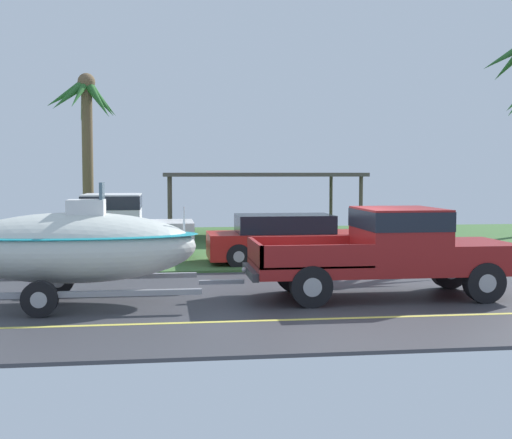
{
  "coord_description": "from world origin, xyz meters",
  "views": [
    {
      "loc": [
        -3.47,
        -13.39,
        2.55
      ],
      "look_at": [
        -1.5,
        1.39,
        1.53
      ],
      "focal_mm": 48.36,
      "sensor_mm": 36.0,
      "label": 1
    }
  ],
  "objects_px": {
    "parked_pickup_background": "(111,224)",
    "parked_sedan_near": "(290,240)",
    "boat_on_trailer": "(74,247)",
    "pickup_truck_towing": "(397,247)",
    "carport_awning": "(259,176)",
    "palm_tree_mid": "(86,117)"
  },
  "relations": [
    {
      "from": "boat_on_trailer",
      "to": "parked_sedan_near",
      "type": "xyz_separation_m",
      "value": [
        5.22,
        5.35,
        -0.45
      ]
    },
    {
      "from": "pickup_truck_towing",
      "to": "palm_tree_mid",
      "type": "bearing_deg",
      "value": 118.73
    },
    {
      "from": "parked_pickup_background",
      "to": "parked_sedan_near",
      "type": "bearing_deg",
      "value": -16.14
    },
    {
      "from": "boat_on_trailer",
      "to": "parked_pickup_background",
      "type": "relative_size",
      "value": 1.05
    },
    {
      "from": "boat_on_trailer",
      "to": "parked_sedan_near",
      "type": "distance_m",
      "value": 7.49
    },
    {
      "from": "boat_on_trailer",
      "to": "pickup_truck_towing",
      "type": "bearing_deg",
      "value": 0.0
    },
    {
      "from": "carport_awning",
      "to": "palm_tree_mid",
      "type": "relative_size",
      "value": 1.16
    },
    {
      "from": "parked_sedan_near",
      "to": "parked_pickup_background",
      "type": "bearing_deg",
      "value": 163.86
    },
    {
      "from": "pickup_truck_towing",
      "to": "carport_awning",
      "type": "bearing_deg",
      "value": 94.52
    },
    {
      "from": "boat_on_trailer",
      "to": "parked_sedan_near",
      "type": "height_order",
      "value": "boat_on_trailer"
    },
    {
      "from": "parked_pickup_background",
      "to": "pickup_truck_towing",
      "type": "bearing_deg",
      "value": -47.46
    },
    {
      "from": "pickup_truck_towing",
      "to": "parked_sedan_near",
      "type": "distance_m",
      "value": 5.5
    },
    {
      "from": "parked_pickup_background",
      "to": "palm_tree_mid",
      "type": "bearing_deg",
      "value": 101.36
    },
    {
      "from": "pickup_truck_towing",
      "to": "parked_pickup_background",
      "type": "distance_m",
      "value": 9.23
    },
    {
      "from": "parked_pickup_background",
      "to": "parked_sedan_near",
      "type": "relative_size",
      "value": 1.2
    },
    {
      "from": "boat_on_trailer",
      "to": "carport_awning",
      "type": "bearing_deg",
      "value": 67.74
    },
    {
      "from": "parked_sedan_near",
      "to": "pickup_truck_towing",
      "type": "bearing_deg",
      "value": -77.09
    },
    {
      "from": "boat_on_trailer",
      "to": "parked_pickup_background",
      "type": "bearing_deg",
      "value": 88.27
    },
    {
      "from": "pickup_truck_towing",
      "to": "parked_sedan_near",
      "type": "relative_size",
      "value": 1.17
    },
    {
      "from": "boat_on_trailer",
      "to": "parked_pickup_background",
      "type": "distance_m",
      "value": 6.8
    },
    {
      "from": "parked_pickup_background",
      "to": "carport_awning",
      "type": "height_order",
      "value": "carport_awning"
    },
    {
      "from": "carport_awning",
      "to": "palm_tree_mid",
      "type": "distance_m",
      "value": 7.08
    }
  ]
}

